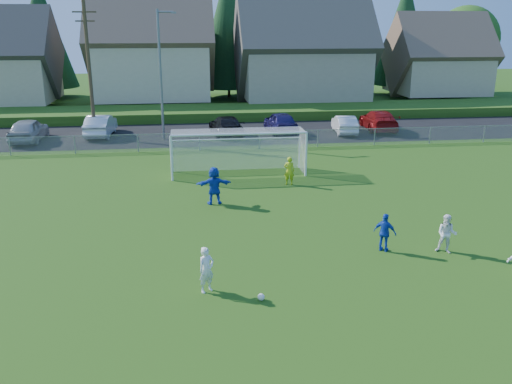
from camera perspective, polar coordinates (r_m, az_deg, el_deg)
ground at (r=15.86m, az=3.73°, el=-13.59°), size 160.00×160.00×0.00m
asphalt_lot at (r=41.71m, az=-3.38°, el=6.19°), size 60.00×60.00×0.00m
grass_embankment at (r=49.01m, az=-4.01°, el=8.35°), size 70.00×6.00×0.80m
soccer_ball at (r=16.91m, az=0.54°, el=-11.00°), size 0.22×0.22×0.22m
player_white_a at (r=17.21m, az=-5.24°, el=-8.15°), size 0.65×0.60×1.50m
player_white_b at (r=21.10m, az=19.44°, el=-4.19°), size 0.91×0.85×1.48m
player_blue_a at (r=20.62m, az=13.41°, el=-4.18°), size 0.89×0.81×1.46m
player_blue_b at (r=25.25m, az=-4.42°, el=0.69°), size 1.69×0.66×1.78m
goalkeeper at (r=28.29m, az=3.52°, el=2.25°), size 0.61×0.46×1.49m
car_a at (r=41.94m, az=-22.85°, el=6.05°), size 1.99×4.84×1.64m
car_b at (r=42.24m, az=-16.05°, el=6.77°), size 1.87×4.86×1.58m
car_d at (r=40.86m, az=-3.15°, el=6.99°), size 2.58×5.20×1.45m
car_e at (r=41.84m, az=2.60°, el=7.35°), size 2.23×4.82×1.60m
car_f at (r=42.18m, az=9.30°, el=7.05°), size 1.85×4.24×1.35m
car_g at (r=43.87m, az=12.78°, el=7.38°), size 2.67×5.52×1.55m
soccer_goal at (r=30.20m, az=-1.92°, el=4.98°), size 7.42×1.90×2.50m
chainlink_fence at (r=36.21m, az=-2.79°, el=5.46°), size 52.06×0.06×1.20m
streetlight at (r=39.49m, az=-9.96°, el=12.42°), size 1.38×0.18×9.00m
utility_pole at (r=40.99m, az=-17.16°, el=12.53°), size 1.60×0.26×10.00m
houses_row at (r=55.97m, az=-2.53°, el=16.64°), size 53.90×11.45×13.27m
tree_row at (r=62.17m, az=-3.92°, el=16.32°), size 65.98×12.36×13.80m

